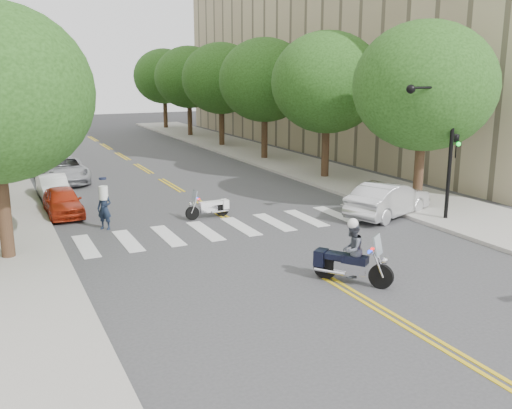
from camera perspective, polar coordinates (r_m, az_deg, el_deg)
ground at (r=17.99m, az=6.99°, el=-7.23°), size 140.00×140.00×0.00m
sidewalk_right at (r=41.14m, az=1.72°, el=4.68°), size 5.00×60.00×0.15m
building_right at (r=53.57m, az=16.38°, el=17.90°), size 26.00×44.00×22.00m
tree_r_0 at (r=27.00m, az=16.49°, el=11.26°), size 6.40×6.40×8.45m
tree_r_1 at (r=33.39m, az=7.14°, el=12.00°), size 6.40×6.40×8.45m
tree_r_2 at (r=40.36m, az=0.87°, el=12.32°), size 6.40×6.40×8.45m
tree_r_3 at (r=47.65m, az=-3.52°, el=12.46°), size 6.40×6.40×8.45m
tree_r_4 at (r=55.14m, az=-6.74°, el=12.52°), size 6.40×6.40×8.45m
tree_r_5 at (r=62.76m, az=-9.18°, el=12.54°), size 6.40×6.40×8.45m
traffic_signal_pole at (r=24.55m, az=18.21°, el=6.69°), size 2.82×0.42×6.00m
motorcycle_police at (r=17.36m, az=9.36°, el=-4.93°), size 1.68×2.16×2.02m
motorcycle_parked at (r=24.83m, az=-4.51°, el=-0.28°), size 2.02×0.51×1.30m
officer_standing at (r=23.63m, az=-14.91°, el=-0.40°), size 0.73×0.73×1.71m
convertible at (r=25.51m, az=13.09°, el=0.50°), size 4.94×3.18×1.54m
parked_car_a at (r=26.47m, az=-18.75°, el=0.29°), size 1.50×3.70×1.26m
parked_car_b at (r=29.96m, az=-19.62°, el=1.64°), size 1.34×3.68×1.20m
parked_car_c at (r=34.32m, az=-18.63°, el=3.32°), size 2.39×5.18×1.44m
parked_car_d at (r=43.10m, az=-21.63°, el=4.89°), size 2.17×4.54×1.27m
parked_car_e at (r=48.62m, az=-20.84°, el=5.80°), size 1.68×3.70×1.23m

